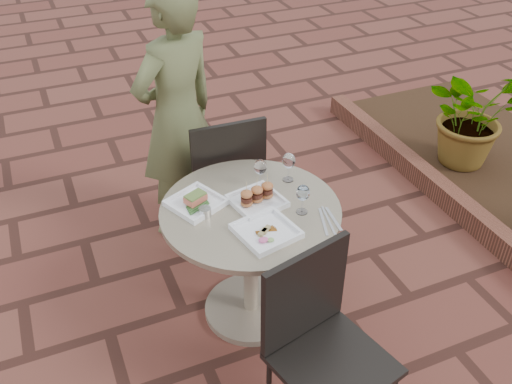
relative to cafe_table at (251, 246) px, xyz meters
name	(u,v)px	position (x,y,z in m)	size (l,w,h in m)	color
ground	(251,290)	(0.06, 0.15, -0.48)	(60.00, 60.00, 0.00)	#5A2D23
cafe_table	(251,246)	(0.00, 0.00, 0.00)	(0.90, 0.90, 0.73)	gray
chair_far	(224,172)	(0.08, 0.61, 0.07)	(0.46, 0.46, 0.93)	black
chair_near	(319,334)	(0.02, -0.70, 0.07)	(0.53, 0.53, 0.93)	black
diner	(177,117)	(-0.10, 0.89, 0.34)	(0.60, 0.39, 1.64)	#525730
plate_salmon	(196,202)	(-0.24, 0.13, 0.26)	(0.31, 0.31, 0.07)	white
plate_sliders	(257,198)	(0.05, 0.03, 0.28)	(0.28, 0.28, 0.15)	white
plate_tuna	(266,231)	(-0.01, -0.21, 0.26)	(0.30, 0.30, 0.03)	white
wine_glass_right	(303,193)	(0.22, -0.13, 0.36)	(0.07, 0.07, 0.16)	white
wine_glass_mid	(260,168)	(0.12, 0.16, 0.36)	(0.07, 0.07, 0.16)	white
wine_glass_far	(289,161)	(0.28, 0.15, 0.36)	(0.07, 0.07, 0.16)	white
steel_ramekin	(205,212)	(-0.23, 0.03, 0.27)	(0.06, 0.06, 0.05)	silver
cutlery_set	(328,220)	(0.31, -0.24, 0.25)	(0.10, 0.22, 0.00)	silver
planter_curb	(441,191)	(1.66, 0.45, -0.41)	(0.12, 3.00, 0.15)	brown
potted_plant_a	(473,114)	(2.09, 0.75, -0.03)	(0.71, 0.62, 0.79)	#33662D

